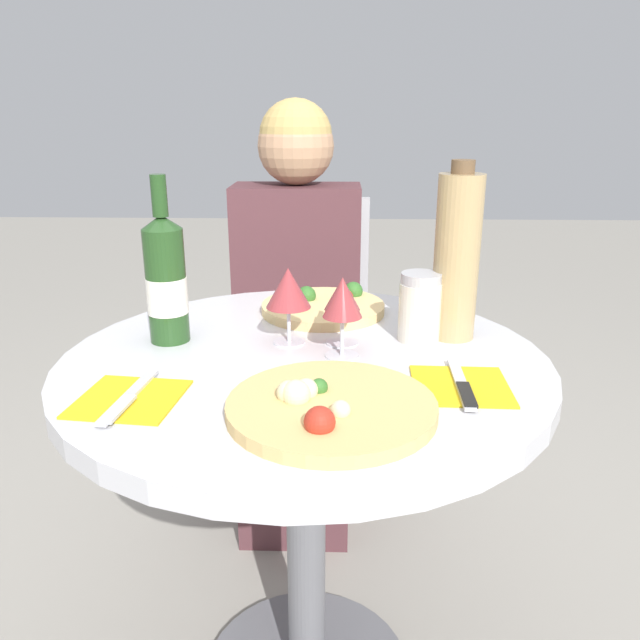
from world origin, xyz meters
The scene contains 13 objects.
dining_table centered at (0.00, 0.00, 0.59)m, with size 0.87×0.87×0.74m.
chair_behind_diner centered at (-0.06, 0.77, 0.44)m, with size 0.42×0.42×0.91m.
seated_diner centered at (-0.06, 0.63, 0.56)m, with size 0.35×0.41×1.19m.
pizza_large centered at (0.05, -0.22, 0.75)m, with size 0.30×0.30×0.05m.
pizza_small_far centered at (0.03, 0.26, 0.76)m, with size 0.27×0.27×0.05m.
wine_bottle centered at (-0.26, 0.07, 0.86)m, with size 0.08×0.08×0.31m.
tall_carafe centered at (0.28, 0.11, 0.90)m, with size 0.08×0.08×0.33m.
sugar_shaker centered at (0.21, 0.09, 0.81)m, with size 0.08×0.08×0.13m.
wine_glass_front_right centered at (0.07, 0.00, 0.85)m, with size 0.07×0.07×0.15m.
wine_glass_back_right centered at (0.07, 0.07, 0.84)m, with size 0.07×0.07×0.13m.
wine_glass_back_left centered at (-0.03, 0.07, 0.85)m, with size 0.08×0.08×0.15m.
place_setting_left centered at (-0.26, -0.19, 0.75)m, with size 0.17×0.19×0.01m.
place_setting_right centered at (0.25, -0.13, 0.75)m, with size 0.15×0.19×0.01m.
Camera 1 is at (0.06, -1.03, 1.16)m, focal length 35.00 mm.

